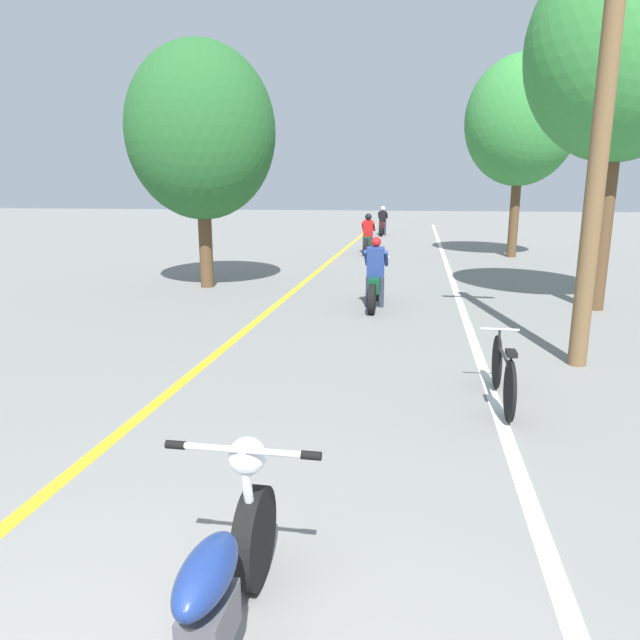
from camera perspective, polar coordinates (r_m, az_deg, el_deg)
lane_stripe_center at (r=14.64m, az=-1.53°, el=3.84°), size 0.14×48.00×0.01m
lane_stripe_edge at (r=14.40m, az=13.27°, el=3.34°), size 0.14×48.00×0.01m
utility_pole at (r=8.31m, az=26.66°, el=19.84°), size 1.10×0.24×6.86m
roadside_tree_right_near at (r=12.57m, az=28.04°, el=22.66°), size 3.43×3.09×6.75m
roadside_tree_right_far at (r=21.09m, az=19.48°, el=18.24°), size 3.69×3.32×6.65m
roadside_tree_left at (r=14.04m, az=-11.85°, el=17.89°), size 3.46×3.12×5.60m
motorcycle_foreground at (r=3.09m, az=-10.65°, el=-25.87°), size 0.88×2.13×0.99m
motorcycle_rider_lead at (r=11.55m, az=5.54°, el=3.91°), size 0.50×2.06×1.41m
motorcycle_rider_mid at (r=21.05m, az=4.81°, el=8.12°), size 0.50×2.12×1.45m
motorcycle_rider_far at (r=29.47m, az=6.27°, el=9.51°), size 0.50×2.17×1.46m
bicycle_parked at (r=6.68m, az=17.84°, el=-5.08°), size 0.44×1.66×0.75m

